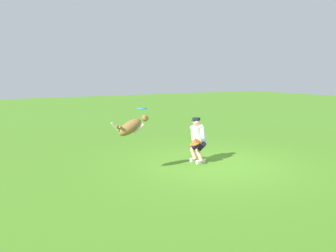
% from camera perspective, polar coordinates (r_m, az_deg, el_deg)
% --- Properties ---
extents(ground_plane, '(60.00, 60.00, 0.00)m').
position_cam_1_polar(ground_plane, '(9.81, 8.01, -6.35)').
color(ground_plane, '#4A8323').
extents(person, '(0.57, 0.65, 1.29)m').
position_cam_1_polar(person, '(9.88, 4.93, -2.04)').
color(person, silver).
rests_on(person, ground_plane).
extents(dog, '(1.09, 0.37, 0.59)m').
position_cam_1_polar(dog, '(8.72, -5.99, -0.10)').
color(dog, olive).
extents(frisbee_flying, '(0.31, 0.31, 0.07)m').
position_cam_1_polar(frisbee_flying, '(8.82, -4.27, 2.84)').
color(frisbee_flying, '#2797ED').
extents(frisbee_held, '(0.33, 0.33, 0.08)m').
position_cam_1_polar(frisbee_held, '(9.53, 4.36, -2.96)').
color(frisbee_held, orange).
rests_on(frisbee_held, person).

